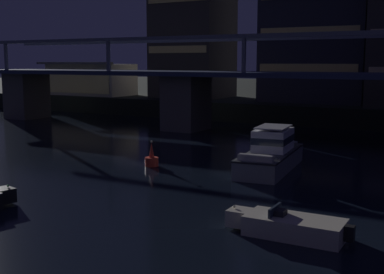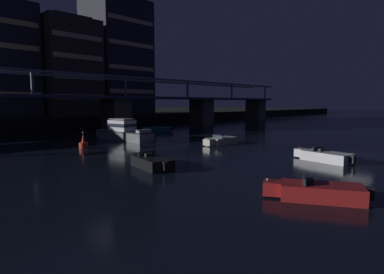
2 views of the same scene
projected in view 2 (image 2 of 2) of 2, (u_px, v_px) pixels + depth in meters
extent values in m
plane|color=black|center=(358.00, 154.00, 30.61)|extent=(400.00, 400.00, 0.00)
cube|color=black|center=(18.00, 116.00, 90.29)|extent=(240.00, 80.00, 2.20)
cube|color=#605B51|center=(116.00, 114.00, 57.48)|extent=(3.60, 4.40, 5.55)
cube|color=#605B51|center=(202.00, 112.00, 74.05)|extent=(3.60, 4.40, 5.55)
cube|color=#605B51|center=(255.00, 110.00, 90.62)|extent=(3.60, 4.40, 5.55)
cube|color=#2D3856|center=(116.00, 97.00, 57.16)|extent=(97.34, 6.40, 0.45)
cube|color=slate|center=(125.00, 77.00, 54.83)|extent=(97.34, 0.36, 0.36)
cube|color=slate|center=(106.00, 79.00, 58.77)|extent=(97.34, 0.36, 0.36)
cube|color=slate|center=(32.00, 82.00, 43.95)|extent=(0.30, 0.30, 3.20)
cube|color=slate|center=(125.00, 86.00, 55.00)|extent=(0.30, 0.30, 3.20)
cube|color=slate|center=(188.00, 89.00, 66.04)|extent=(0.30, 0.30, 3.20)
cube|color=slate|center=(232.00, 91.00, 77.09)|extent=(0.30, 0.30, 3.20)
cube|color=slate|center=(265.00, 92.00, 88.14)|extent=(0.30, 0.30, 3.20)
cube|color=#F2D172|center=(8.00, 94.00, 54.92)|extent=(11.23, 0.10, 0.90)
cube|color=#F2D172|center=(6.00, 70.00, 54.49)|extent=(11.23, 0.10, 0.90)
cube|color=#F2D172|center=(5.00, 45.00, 54.06)|extent=(11.23, 0.10, 0.90)
cube|color=#F2D172|center=(3.00, 20.00, 53.63)|extent=(11.23, 0.10, 0.90)
cube|color=#38332D|center=(68.00, 69.00, 64.79)|extent=(10.92, 9.11, 18.89)
cube|color=beige|center=(81.00, 97.00, 62.26)|extent=(10.04, 0.10, 0.90)
cube|color=beige|center=(80.00, 77.00, 61.86)|extent=(10.04, 0.10, 0.90)
cube|color=beige|center=(79.00, 57.00, 61.46)|extent=(10.04, 0.10, 0.90)
cube|color=beige|center=(79.00, 36.00, 61.06)|extent=(10.04, 0.10, 0.90)
cube|color=#38332D|center=(66.00, 18.00, 63.76)|extent=(7.64, 6.38, 0.60)
cube|color=#282833|center=(117.00, 59.00, 75.94)|extent=(13.01, 11.79, 25.88)
cube|color=beige|center=(133.00, 91.00, 72.72)|extent=(11.97, 0.10, 0.90)
cube|color=beige|center=(133.00, 68.00, 72.18)|extent=(11.97, 0.10, 0.90)
cube|color=beige|center=(132.00, 44.00, 71.63)|extent=(11.97, 0.10, 0.90)
cube|color=beige|center=(132.00, 20.00, 71.08)|extent=(11.97, 0.10, 0.90)
cube|color=#282833|center=(116.00, 0.00, 74.54)|extent=(9.11, 8.25, 0.60)
cube|color=gray|center=(125.00, 136.00, 41.97)|extent=(3.43, 8.23, 1.20)
cube|color=gray|center=(103.00, 133.00, 44.69)|extent=(1.54, 1.25, 1.04)
cube|color=black|center=(125.00, 131.00, 41.92)|extent=(3.52, 8.32, 0.10)
cube|color=white|center=(122.00, 125.00, 42.20)|extent=(2.43, 3.40, 1.40)
cube|color=#283342|center=(122.00, 125.00, 42.19)|extent=(2.47, 3.45, 0.44)
cube|color=silver|center=(122.00, 119.00, 42.11)|extent=(2.18, 3.06, 0.08)
cube|color=#B7B2A8|center=(144.00, 131.00, 39.86)|extent=(2.13, 0.82, 0.36)
cube|color=black|center=(152.00, 163.00, 24.18)|extent=(2.70, 4.23, 0.80)
cube|color=black|center=(139.00, 157.00, 26.18)|extent=(1.18, 1.11, 0.70)
cube|color=#283342|center=(147.00, 153.00, 24.83)|extent=(1.33, 0.43, 0.36)
cube|color=#262628|center=(148.00, 155.00, 24.62)|extent=(0.64, 0.52, 0.24)
cube|color=black|center=(165.00, 166.00, 22.36)|extent=(0.44, 0.44, 0.60)
sphere|color=#33D84C|center=(138.00, 152.00, 26.35)|extent=(0.12, 0.12, 0.12)
cube|color=maroon|center=(321.00, 192.00, 16.21)|extent=(3.39, 4.30, 0.80)
cube|color=maroon|center=(272.00, 188.00, 16.86)|extent=(1.29, 1.25, 0.70)
cube|color=#283342|center=(304.00, 180.00, 16.38)|extent=(1.25, 0.71, 0.36)
cube|color=#262628|center=(309.00, 181.00, 16.32)|extent=(0.68, 0.61, 0.24)
cube|color=black|center=(369.00, 194.00, 15.61)|extent=(0.48, 0.48, 0.60)
sphere|color=beige|center=(267.00, 179.00, 16.88)|extent=(0.12, 0.12, 0.12)
cube|color=#196066|center=(159.00, 130.00, 53.87)|extent=(4.17, 3.86, 0.80)
cube|color=#196066|center=(145.00, 129.00, 53.53)|extent=(1.32, 1.34, 0.70)
cube|color=#283342|center=(154.00, 126.00, 53.69)|extent=(0.93, 1.11, 0.36)
cube|color=#262628|center=(155.00, 126.00, 53.73)|extent=(0.66, 0.69, 0.24)
cube|color=black|center=(172.00, 129.00, 54.15)|extent=(0.51, 0.51, 0.60)
sphere|color=red|center=(143.00, 127.00, 53.45)|extent=(0.12, 0.12, 0.12)
cube|color=silver|center=(327.00, 157.00, 26.79)|extent=(2.49, 4.17, 0.80)
cube|color=silver|center=(302.00, 153.00, 28.71)|extent=(1.14, 1.07, 0.70)
cube|color=#283342|center=(318.00, 149.00, 27.41)|extent=(1.35, 0.35, 0.36)
cube|color=#262628|center=(320.00, 150.00, 27.21)|extent=(0.62, 0.50, 0.24)
cube|color=black|center=(352.00, 159.00, 25.05)|extent=(0.42, 0.42, 0.60)
sphere|color=red|center=(299.00, 148.00, 28.86)|extent=(0.12, 0.12, 0.12)
cube|color=beige|center=(222.00, 141.00, 38.03)|extent=(3.92, 1.83, 0.80)
cube|color=beige|center=(209.00, 142.00, 36.27)|extent=(0.91, 1.00, 0.70)
cube|color=#283342|center=(217.00, 136.00, 37.35)|extent=(0.11, 1.35, 0.36)
cube|color=#262628|center=(219.00, 137.00, 37.53)|extent=(0.40, 0.56, 0.24)
cube|color=black|center=(233.00, 138.00, 39.59)|extent=(0.36, 0.36, 0.60)
sphere|color=beige|center=(207.00, 139.00, 36.04)|extent=(0.12, 0.12, 0.12)
cylinder|color=red|center=(83.00, 145.00, 34.75)|extent=(0.90, 0.90, 0.60)
cone|color=red|center=(83.00, 138.00, 34.67)|extent=(0.36, 0.36, 1.00)
sphere|color=#F2EAB2|center=(83.00, 133.00, 34.61)|extent=(0.16, 0.16, 0.16)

